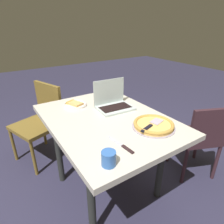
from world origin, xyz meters
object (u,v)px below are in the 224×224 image
Objects in this scene: dining_table at (107,127)px; chair_near at (199,136)px; table_knife at (123,146)px; chair_far at (42,118)px; pizza_tray at (154,125)px; laptop at (113,102)px; pizza_plate at (75,104)px; drink_cup at (109,158)px.

chair_near reaches higher than dining_table.
chair_far is (1.27, 0.22, -0.28)m from table_knife.
pizza_tray is 1.34× the size of table_knife.
pizza_tray is 0.37× the size of chair_far.
dining_table is 3.71× the size of laptop.
pizza_plate is 0.79m from table_knife.
drink_cup reaches higher than pizza_plate.
dining_table is 5.03× the size of table_knife.
laptop reaches higher than drink_cup.
table_knife is 1.31m from chair_far.
dining_table is at bearing 68.86° from chair_near.
drink_cup reaches higher than chair_near.
laptop is 1.36× the size of table_knife.
drink_cup is at bearing 168.51° from pizza_plate.
chair_far reaches higher than dining_table.
dining_table is 0.43m from table_knife.
dining_table is 5.63× the size of pizza_plate.
pizza_plate is at bearing -154.37° from chair_far.
dining_table is 0.60m from drink_cup.
pizza_tray reaches higher than chair_near.
chair_far reaches higher than chair_near.
chair_far reaches higher than pizza_plate.
laptop is at bearing -129.98° from pizza_plate.
laptop is 3.81× the size of drink_cup.
pizza_tray is (-0.48, -0.05, -0.03)m from laptop.
pizza_tray is at bearing -155.17° from pizza_plate.
laptop is 1.01× the size of pizza_tray.
laptop is 0.93m from chair_near.
drink_cup is at bearing 108.56° from pizza_tray.
laptop is 0.80m from drink_cup.
dining_table is 0.41m from pizza_tray.
drink_cup is 0.11× the size of chair_near.
chair_near is (-0.49, -0.71, -0.35)m from laptop.
pizza_tray is 0.54m from drink_cup.
chair_near is 1.71m from chair_far.
drink_cup is (-0.17, 0.51, 0.02)m from pizza_tray.
drink_cup reaches higher than table_knife.
drink_cup is at bearing 97.94° from chair_near.
laptop is 0.38× the size of chair_far.
pizza_tray is at bearing -154.85° from chair_far.
dining_table is at bearing 32.92° from pizza_tray.
laptop is 0.63m from table_knife.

